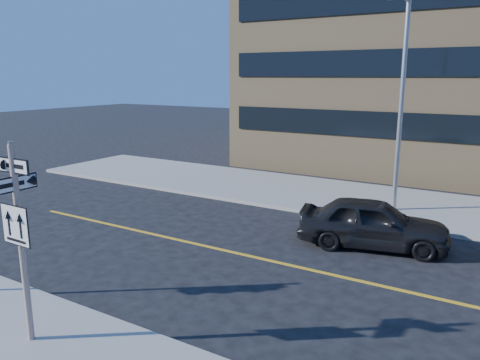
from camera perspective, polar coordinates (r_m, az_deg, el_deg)
The scene contains 5 objects.
ground at distance 12.38m, azimuth -14.24°, elevation -13.66°, with size 120.00×120.00×0.00m, color black.
sign_pole at distance 10.04m, azimuth -25.28°, elevation -5.80°, with size 0.92×0.92×4.06m.
parked_car_a at distance 15.59m, azimuth 15.88°, elevation -5.04°, with size 4.68×1.88×1.59m, color black.
streetlight_a at distance 18.86m, azimuth 19.00°, elevation 9.99°, with size 0.55×2.25×8.00m.
building_brick at distance 33.40m, azimuth 21.67°, elevation 17.96°, with size 18.00×18.00×18.00m, color tan.
Camera 1 is at (8.10, -7.64, 5.40)m, focal length 35.00 mm.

